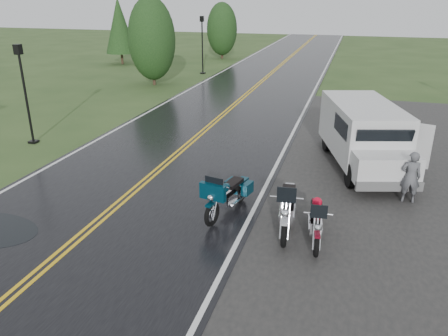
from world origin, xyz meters
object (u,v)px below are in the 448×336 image
(motorcycle_teal, at_px, (212,205))
(lamp_post_near_left, at_px, (26,95))
(lamp_post_far_left, at_px, (202,45))
(motorcycle_red, at_px, (317,235))
(motorcycle_silver, at_px, (285,221))
(van_white, at_px, (354,154))
(person_at_van, at_px, (410,178))

(motorcycle_teal, height_order, lamp_post_near_left, lamp_post_near_left)
(motorcycle_teal, distance_m, lamp_post_near_left, 10.27)
(lamp_post_near_left, height_order, lamp_post_far_left, lamp_post_far_left)
(motorcycle_red, height_order, motorcycle_silver, motorcycle_silver)
(motorcycle_teal, height_order, van_white, van_white)
(motorcycle_teal, bearing_deg, van_white, 59.45)
(lamp_post_far_left, bearing_deg, motorcycle_silver, -66.46)
(van_white, xyz_separation_m, lamp_post_near_left, (-12.48, 0.92, 0.86))
(van_white, bearing_deg, lamp_post_far_left, 105.08)
(lamp_post_near_left, bearing_deg, motorcycle_red, -23.76)
(motorcycle_red, relative_size, motorcycle_teal, 0.92)
(motorcycle_silver, relative_size, van_white, 0.44)
(person_at_van, distance_m, lamp_post_near_left, 14.22)
(motorcycle_silver, distance_m, van_white, 4.34)
(motorcycle_silver, height_order, person_at_van, person_at_van)
(motorcycle_teal, bearing_deg, motorcycle_silver, -1.00)
(motorcycle_teal, bearing_deg, lamp_post_near_left, 165.73)
(motorcycle_red, bearing_deg, lamp_post_near_left, 149.62)
(motorcycle_silver, xyz_separation_m, lamp_post_far_left, (-9.92, 22.78, 1.39))
(motorcycle_red, distance_m, lamp_post_far_left, 25.39)
(motorcycle_red, distance_m, person_at_van, 4.33)
(motorcycle_teal, xyz_separation_m, van_white, (3.36, 3.63, 0.44))
(motorcycle_silver, height_order, lamp_post_near_left, lamp_post_near_left)
(van_white, distance_m, person_at_van, 1.75)
(lamp_post_near_left, distance_m, lamp_post_far_left, 17.81)
(motorcycle_red, xyz_separation_m, lamp_post_near_left, (-11.82, 5.20, 1.36))
(motorcycle_red, distance_m, motorcycle_silver, 0.80)
(motorcycle_red, xyz_separation_m, lamp_post_far_left, (-10.69, 22.98, 1.50))
(lamp_post_far_left, bearing_deg, van_white, -58.73)
(person_at_van, xyz_separation_m, lamp_post_near_left, (-14.08, 1.52, 1.20))
(van_white, xyz_separation_m, person_at_van, (1.60, -0.60, -0.34))
(motorcycle_silver, distance_m, lamp_post_far_left, 24.88)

